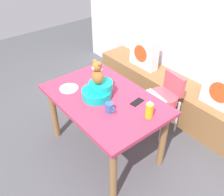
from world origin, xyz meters
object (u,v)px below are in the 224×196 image
Objects in this scene: book_stack at (174,79)px; dining_table at (105,106)px; pillow_floral_left at (144,52)px; ketchup_bottle at (149,110)px; cell_phone at (137,102)px; highchair at (164,97)px; infant_seat_teal at (98,91)px; teddy_bear at (97,73)px; dinner_plate_near at (69,88)px; pillow_floral_right at (223,90)px; coffee_mug at (109,108)px.

book_stack is 0.16× the size of dining_table.
ketchup_bottle is at bearing -43.54° from pillow_floral_left.
cell_phone is at bearing -73.21° from book_stack.
dining_table reaches higher than book_stack.
pillow_floral_left reaches higher than highchair.
dining_table is 0.19m from infant_seat_teal.
infant_seat_teal is at bearing 90.00° from teddy_bear.
book_stack is at bearing 76.10° from dinner_plate_near.
ketchup_bottle is at bearing 20.85° from dinner_plate_near.
pillow_floral_right is at bearing 60.56° from cell_phone.
book_stack is (0.55, 0.02, -0.18)m from pillow_floral_left.
teddy_bear is 1.74× the size of cell_phone.
book_stack is 1.18m from dining_table.
coffee_mug is 0.60× the size of dinner_plate_near.
teddy_bear reaches higher than book_stack.
pillow_floral_right reaches higher than dining_table.
infant_seat_teal is at bearing -66.09° from pillow_floral_left.
coffee_mug is 0.31m from cell_phone.
coffee_mug is (0.21, -0.10, 0.16)m from dining_table.
book_stack is at bearing 2.16° from pillow_floral_left.
infant_seat_teal is at bearing -120.49° from pillow_floral_right.
coffee_mug is (0.26, -0.06, -0.23)m from teddy_bear.
pillow_floral_left is at bearing 122.21° from coffee_mug.
highchair reaches higher than dinner_plate_near.
teddy_bear is at bearing 166.60° from coffee_mug.
infant_seat_teal is 0.41m from cell_phone.
coffee_mug is (0.26, -0.06, -0.02)m from infant_seat_teal.
infant_seat_teal reaches higher than coffee_mug.
coffee_mug is (-0.44, -1.25, 0.11)m from pillow_floral_right.
dining_table is 3.89× the size of infant_seat_teal.
teddy_bear reaches higher than ketchup_bottle.
cell_phone is (0.32, 0.24, -0.07)m from infant_seat_teal.
cell_phone is at bearing 32.37° from dinner_plate_near.
dining_table is at bearing -165.20° from ketchup_bottle.
pillow_floral_right is at bearing 53.15° from dinner_plate_near.
pillow_floral_left reaches higher than dinner_plate_near.
pillow_floral_left is 1.29m from dining_table.
cell_phone is at bearing -111.81° from pillow_floral_right.
ketchup_bottle is (1.07, -1.02, 0.15)m from pillow_floral_left.
cell_phone is at bearing 36.89° from teddy_bear.
dinner_plate_near is (-0.31, -0.16, -0.07)m from infant_seat_teal.
highchair is 3.95× the size of dinner_plate_near.
pillow_floral_left is 0.58m from book_stack.
pillow_floral_left is 1.48m from coffee_mug.
infant_seat_teal is at bearing -107.41° from highchair.
pillow_floral_left reaches higher than dining_table.
pillow_floral_right is 0.70m from book_stack.
dining_table is 10.69× the size of coffee_mug.
highchair is at bearing 59.32° from dinner_plate_near.
teddy_bear is at bearing -66.10° from pillow_floral_left.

